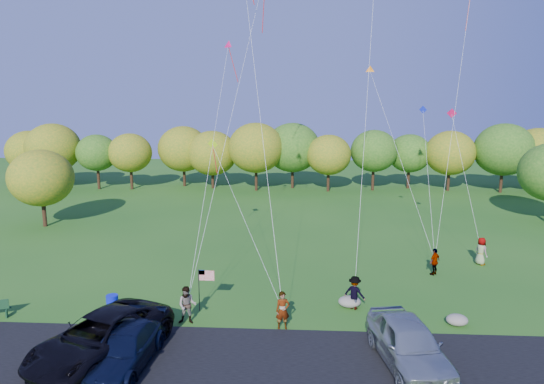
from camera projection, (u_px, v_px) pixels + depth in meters
The scene contains 15 objects.
ground at pixel (280, 321), 24.82m from camera, with size 140.00×140.00×0.00m, color #225819.
asphalt_lane at pixel (276, 362), 20.89m from camera, with size 44.00×6.00×0.06m, color black.
treeline at pixel (288, 153), 59.32m from camera, with size 75.75×27.98×8.66m.
minivan_dark at pixel (101, 337), 21.02m from camera, with size 3.20×6.94×1.93m, color black.
minivan_navy at pixel (124, 349), 20.37m from camera, with size 2.23×5.49×1.59m, color black.
minivan_silver at pixel (409, 343), 20.42m from camera, with size 2.34×5.81×1.98m, color #9EA5A8.
flyer_a at pixel (283, 310), 23.85m from camera, with size 0.70×0.46×1.92m, color #4C4C59.
flyer_b at pixel (187, 305), 24.44m from camera, with size 0.95×0.74×1.95m, color #4C4C59.
flyer_c at pixel (355, 293), 26.16m from camera, with size 1.19×0.69×1.85m, color #4C4C59.
flyer_d at pixel (435, 262), 31.33m from camera, with size 1.04×0.43×1.78m, color #4C4C59.
flyer_e at pixel (481, 251), 33.32m from camera, with size 0.94×0.61×1.91m, color #4C4C59.
trash_barrel at pixel (112, 304), 25.85m from camera, with size 0.63×0.63×0.94m, color #0D18CA.
flag_assembly at pixel (203, 280), 25.74m from camera, with size 0.86×0.56×2.33m.
boulder_near at pixel (349, 302), 26.50m from camera, with size 1.23×0.97×0.62m, color gray.
boulder_far at pixel (457, 320), 24.34m from camera, with size 1.08×0.90×0.56m, color gray.
Camera 1 is at (0.93, -23.16, 11.09)m, focal length 32.00 mm.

